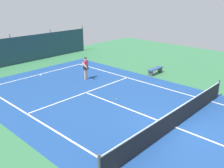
# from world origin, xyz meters

# --- Properties ---
(ground_plane) EXTENTS (36.00, 36.00, 0.00)m
(ground_plane) POSITION_xyz_m (0.00, 0.00, 0.00)
(ground_plane) COLOR #387A4C
(court_surface) EXTENTS (11.02, 26.60, 0.01)m
(court_surface) POSITION_xyz_m (0.00, 0.00, 0.00)
(court_surface) COLOR #1E478C
(court_surface) RESTS_ON ground
(tennis_net) EXTENTS (10.12, 0.10, 1.10)m
(tennis_net) POSITION_xyz_m (0.00, 0.00, 0.51)
(tennis_net) COLOR black
(tennis_net) RESTS_ON ground
(back_fence) EXTENTS (16.30, 0.98, 2.70)m
(back_fence) POSITION_xyz_m (-0.00, 16.53, 0.67)
(back_fence) COLOR #1E3D4C
(back_fence) RESTS_ON ground
(tennis_player) EXTENTS (0.64, 0.80, 1.64)m
(tennis_player) POSITION_xyz_m (1.75, 8.36, 0.96)
(tennis_player) COLOR #D8AD8C
(tennis_player) RESTS_ON ground
(tennis_ball_near_player) EXTENTS (0.07, 0.07, 0.07)m
(tennis_ball_near_player) POSITION_xyz_m (3.37, 10.40, 0.03)
(tennis_ball_near_player) COLOR #CCDB33
(tennis_ball_near_player) RESTS_ON ground
(tennis_ball_midcourt) EXTENTS (0.07, 0.07, 0.07)m
(tennis_ball_midcourt) POSITION_xyz_m (0.56, 4.28, 0.03)
(tennis_ball_midcourt) COLOR #CCDB33
(tennis_ball_midcourt) RESTS_ON ground
(courtside_bench) EXTENTS (1.60, 0.40, 0.49)m
(courtside_bench) POSITION_xyz_m (6.31, 5.37, 0.37)
(courtside_bench) COLOR #335184
(courtside_bench) RESTS_ON ground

